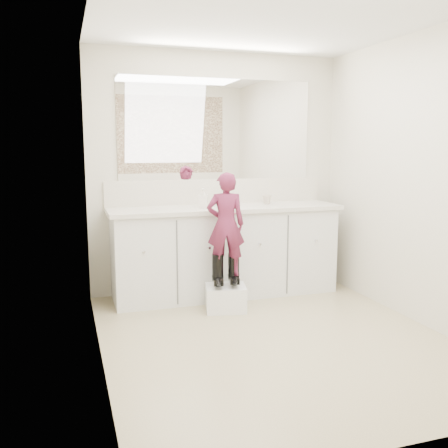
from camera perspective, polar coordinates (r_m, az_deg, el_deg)
name	(u,v)px	position (r m, az deg, el deg)	size (l,w,h in m)	color
floor	(274,338)	(3.99, 5.73, -12.83)	(3.00, 3.00, 0.00)	#968862
ceiling	(279,13)	(3.82, 6.33, 22.88)	(3.00, 3.00, 0.00)	white
wall_back	(217,173)	(5.12, -0.81, 5.83)	(2.60, 2.60, 0.00)	beige
wall_front	(410,207)	(2.43, 20.45, 1.87)	(2.60, 2.60, 0.00)	beige
wall_left	(96,188)	(3.41, -14.47, 4.01)	(3.00, 3.00, 0.00)	beige
wall_right	(422,180)	(4.40, 21.73, 4.70)	(3.00, 3.00, 0.00)	beige
vanity_cabinet	(225,253)	(4.96, 0.14, -3.30)	(2.20, 0.55, 0.85)	silver
countertop	(226,209)	(4.88, 0.20, 1.78)	(2.28, 0.58, 0.04)	beige
backsplash	(217,191)	(5.12, -0.75, 3.75)	(2.28, 0.03, 0.25)	beige
mirror	(217,129)	(5.11, -0.78, 10.76)	(2.00, 0.02, 1.00)	white
dot_panel	(414,106)	(2.43, 20.89, 12.50)	(2.00, 0.01, 1.20)	#472819
faucet	(221,200)	(5.02, -0.38, 2.79)	(0.08, 0.08, 0.10)	silver
cup	(267,200)	(5.10, 4.93, 2.81)	(0.10, 0.10, 0.09)	#C0B09A
soap_bottle	(203,198)	(4.77, -2.40, 2.97)	(0.08, 0.09, 0.18)	white
step_stool	(226,298)	(4.56, 0.20, -8.45)	(0.36, 0.30, 0.23)	white
boot_left	(218,271)	(4.47, -0.72, -5.34)	(0.11, 0.20, 0.30)	black
boot_right	(234,269)	(4.51, 1.11, -5.19)	(0.11, 0.20, 0.30)	black
toddler	(226,224)	(4.41, 0.20, -0.05)	(0.34, 0.22, 0.92)	#A1315E
toothbrush	(233,214)	(4.42, 1.06, 1.13)	(0.01, 0.01, 0.14)	#E15780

